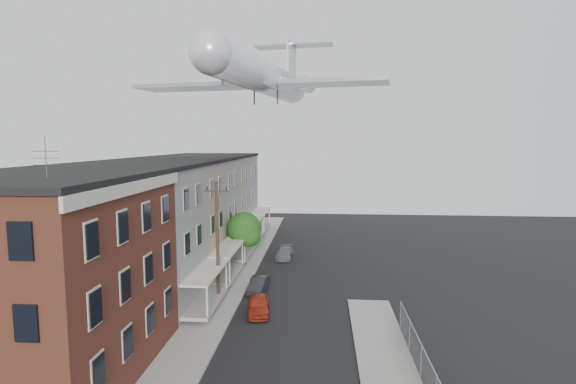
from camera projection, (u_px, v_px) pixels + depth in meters
The scene contains 14 objects.
sidewalk_left at pixel (236, 277), 39.24m from camera, with size 3.00×62.00×0.12m, color gray.
curb_left at pixel (252, 278), 39.12m from camera, with size 0.15×62.00×0.14m, color gray.
corner_building at pixel (39, 277), 22.32m from camera, with size 10.31×12.30×12.15m.
row_house_a at pixel (124, 237), 31.73m from camera, with size 11.98×7.00×10.30m.
row_house_b at pixel (160, 220), 38.67m from camera, with size 11.98×7.00×10.30m.
row_house_c at pixel (184, 208), 45.61m from camera, with size 11.98×7.00×10.30m.
row_house_d at pixel (203, 199), 52.54m from camera, with size 11.98×7.00×10.30m.
row_house_e at pixel (217, 193), 59.48m from camera, with size 11.98×7.00×10.30m.
utility_pole at pixel (217, 241), 32.78m from camera, with size 1.80×0.26×9.00m.
street_tree at pixel (245, 230), 42.73m from camera, with size 3.22×3.20×5.20m.
car_near at pixel (258, 305), 31.07m from camera, with size 1.47×3.66×1.25m, color maroon.
car_mid at pixel (258, 285), 35.59m from camera, with size 1.22×3.49×1.15m, color black.
car_far at pixel (284, 253), 45.81m from camera, with size 1.55×3.82×1.11m, color slate.
airplane at pixel (265, 77), 42.05m from camera, with size 23.35×26.67×7.67m.
Camera 1 is at (2.03, -13.69, 11.86)m, focal length 28.00 mm.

